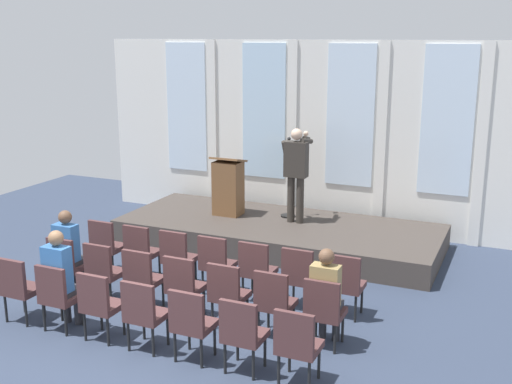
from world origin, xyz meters
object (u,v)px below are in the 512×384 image
(chair_r0_c5, at_px, (300,274))
(chair_r2_c1, at_px, (58,293))
(audience_r2_c1, at_px, (60,275))
(audience_r1_c0, at_px, (69,248))
(chair_r1_c1, at_px, (103,269))
(audience_r1_c6, at_px, (326,292))
(chair_r0_c0, at_px, (106,243))
(chair_r0_c6, at_px, (345,282))
(chair_r2_c4, at_px, (191,321))
(chair_r0_c2, at_px, (177,255))
(chair_r2_c6, at_px, (297,342))
(mic_stand, at_px, (288,200))
(chair_r2_c0, at_px, (19,285))
(chair_r2_c5, at_px, (242,331))
(chair_r1_c3, at_px, (183,283))
(chair_r0_c1, at_px, (141,249))
(speaker, at_px, (296,168))
(chair_r2_c3, at_px, (144,311))
(chair_r1_c4, at_px, (227,291))
(chair_r0_c3, at_px, (216,261))
(chair_r1_c0, at_px, (66,263))
(lectern, at_px, (228,187))
(chair_r2_c2, at_px, (99,302))
(chair_r1_c5, at_px, (274,300))
(chair_r1_c6, at_px, (324,309))
(chair_r1_c2, at_px, (142,276))

(chair_r0_c5, height_order, chair_r2_c1, same)
(chair_r0_c5, xyz_separation_m, audience_r2_c1, (-2.69, -1.85, 0.23))
(audience_r1_c0, bearing_deg, chair_r1_c1, -6.85)
(audience_r1_c6, bearing_deg, chair_r0_c0, 167.64)
(chair_r0_c6, bearing_deg, chair_r2_c4, -124.83)
(chair_r0_c2, distance_m, chair_r2_c6, 3.31)
(chair_r0_c6, distance_m, chair_r2_c4, 2.35)
(mic_stand, distance_m, chair_r2_c0, 5.35)
(audience_r2_c1, relative_size, chair_r2_c5, 1.48)
(chair_r1_c3, relative_size, chair_r2_c6, 1.00)
(chair_r0_c1, bearing_deg, audience_r1_c6, -14.73)
(speaker, height_order, chair_r0_c2, speaker)
(speaker, xyz_separation_m, chair_r2_c3, (-0.27, -4.66, -0.92))
(chair_r1_c4, distance_m, audience_r1_c6, 1.36)
(chair_r0_c3, bearing_deg, chair_r0_c1, 180.00)
(chair_r2_c6, bearing_deg, chair_r0_c1, 150.11)
(chair_r0_c6, xyz_separation_m, chair_r1_c0, (-4.03, -0.97, 0.00))
(mic_stand, bearing_deg, audience_r1_c6, -62.77)
(chair_r2_c3, xyz_separation_m, chair_r2_c6, (2.02, 0.00, 0.00))
(mic_stand, xyz_separation_m, chair_r2_c4, (0.66, -4.94, -0.23))
(chair_r0_c1, bearing_deg, mic_stand, 65.71)
(chair_r0_c3, height_order, chair_r2_c3, same)
(audience_r1_c0, bearing_deg, chair_r1_c0, -90.00)
(chair_r1_c1, xyz_separation_m, audience_r2_c1, (0.00, -0.89, 0.23))
(chair_r0_c0, bearing_deg, chair_r1_c4, -19.76)
(mic_stand, relative_size, chair_r2_c6, 1.65)
(mic_stand, relative_size, lectern, 1.34)
(chair_r0_c0, bearing_deg, chair_r2_c4, -35.70)
(chair_r0_c1, height_order, chair_r2_c2, same)
(chair_r0_c0, xyz_separation_m, chair_r2_c4, (2.69, -1.93, 0.00))
(mic_stand, relative_size, chair_r2_c0, 1.65)
(chair_r1_c4, xyz_separation_m, chair_r1_c5, (0.67, 0.00, 0.00))
(chair_r2_c5, bearing_deg, chair_r1_c4, 124.83)
(chair_r1_c3, relative_size, chair_r1_c6, 1.00)
(chair_r0_c6, height_order, chair_r1_c4, same)
(chair_r1_c1, height_order, chair_r1_c6, same)
(chair_r0_c0, bearing_deg, audience_r1_c6, -12.36)
(chair_r1_c4, xyz_separation_m, chair_r2_c6, (1.34, -0.97, 0.00))
(chair_r2_c2, relative_size, chair_r2_c3, 1.00)
(chair_r0_c1, xyz_separation_m, chair_r1_c3, (1.34, -0.97, 0.00))
(chair_r0_c6, bearing_deg, chair_r2_c1, -150.11)
(chair_r0_c2, relative_size, chair_r1_c4, 1.00)
(chair_r1_c5, xyz_separation_m, chair_r2_c2, (-2.02, -0.97, 0.00))
(chair_r1_c2, bearing_deg, chair_r0_c0, 144.30)
(chair_r1_c2, distance_m, chair_r2_c4, 1.66)
(audience_r2_c1, height_order, chair_r2_c5, audience_r2_c1)
(chair_r0_c2, bearing_deg, audience_r1_c6, -18.20)
(audience_r1_c0, bearing_deg, chair_r0_c2, 33.37)
(chair_r2_c4, xyz_separation_m, chair_r2_c5, (0.67, 0.00, 0.00))
(chair_r0_c3, distance_m, chair_r1_c6, 2.24)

